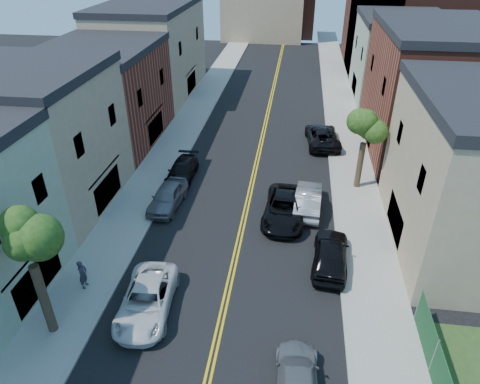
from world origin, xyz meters
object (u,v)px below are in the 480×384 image
at_px(white_pickup, 147,300).
at_px(black_car_left, 182,171).
at_px(silver_car_right, 308,199).
at_px(black_suv_lane, 284,208).
at_px(grey_car_right, 297,380).
at_px(pedestrian_left, 83,274).
at_px(grey_car_left, 168,196).
at_px(black_car_right, 331,254).
at_px(dark_car_right_far, 322,136).

height_order(white_pickup, black_car_left, white_pickup).
bearing_deg(silver_car_right, black_suv_lane, 43.72).
bearing_deg(black_car_left, white_pickup, -82.67).
xyz_separation_m(white_pickup, grey_car_right, (7.60, -3.48, -0.09)).
bearing_deg(pedestrian_left, grey_car_left, -12.49).
relative_size(black_car_left, pedestrian_left, 2.79).
bearing_deg(grey_car_right, silver_car_right, -94.16).
relative_size(black_car_right, black_suv_lane, 0.85).
xyz_separation_m(black_car_left, black_suv_lane, (8.16, -4.44, 0.12)).
xyz_separation_m(white_pickup, grey_car_left, (-1.70, 9.68, 0.05)).
bearing_deg(white_pickup, black_car_left, 92.61).
bearing_deg(black_suv_lane, white_pickup, -122.16).
relative_size(white_pickup, black_car_left, 1.12).
height_order(dark_car_right_far, black_suv_lane, dark_car_right_far).
xyz_separation_m(black_car_left, dark_car_right_far, (11.00, 7.97, 0.13)).
bearing_deg(black_car_right, pedestrian_left, 20.48).
distance_m(black_car_left, silver_car_right, 10.21).
bearing_deg(silver_car_right, dark_car_right_far, -93.25).
distance_m(silver_car_right, black_suv_lane, 2.05).
distance_m(black_car_left, pedestrian_left, 12.78).
bearing_deg(silver_car_right, pedestrian_left, 41.93).
height_order(white_pickup, black_suv_lane, black_suv_lane).
relative_size(silver_car_right, black_suv_lane, 0.85).
bearing_deg(black_suv_lane, grey_car_left, 179.74).
distance_m(black_car_right, black_suv_lane, 5.27).
relative_size(grey_car_left, pedestrian_left, 2.71).
bearing_deg(white_pickup, dark_car_right_far, 62.26).
relative_size(silver_car_right, dark_car_right_far, 0.84).
relative_size(silver_car_right, pedestrian_left, 2.91).
height_order(grey_car_right, silver_car_right, silver_car_right).
bearing_deg(black_suv_lane, dark_car_right_far, 79.94).
distance_m(black_car_left, grey_car_right, 19.51).
bearing_deg(white_pickup, black_suv_lane, 50.53).
bearing_deg(black_suv_lane, black_car_right, -54.63).
relative_size(black_car_right, pedestrian_left, 2.89).
bearing_deg(black_car_right, dark_car_right_far, -85.28).
distance_m(white_pickup, pedestrian_left, 4.01).
bearing_deg(black_suv_lane, black_car_left, 154.31).
xyz_separation_m(white_pickup, silver_car_right, (8.02, 10.56, 0.07)).
bearing_deg(white_pickup, black_car_right, 22.79).
height_order(white_pickup, black_car_right, black_car_right).
relative_size(grey_car_right, dark_car_right_far, 0.76).
bearing_deg(pedestrian_left, black_suv_lane, -50.09).
xyz_separation_m(grey_car_right, black_suv_lane, (-1.14, 12.72, 0.16)).
relative_size(grey_car_right, black_suv_lane, 0.77).
xyz_separation_m(grey_car_right, silver_car_right, (0.42, 14.04, 0.17)).
bearing_deg(pedestrian_left, black_car_left, -8.12).
xyz_separation_m(grey_car_left, pedestrian_left, (-2.16, -8.60, 0.22)).
height_order(grey_car_right, black_car_right, black_car_right).
relative_size(white_pickup, pedestrian_left, 3.13).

